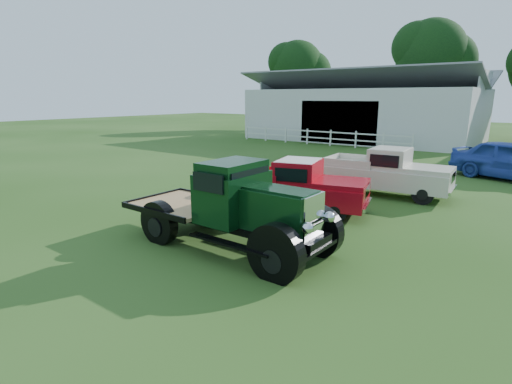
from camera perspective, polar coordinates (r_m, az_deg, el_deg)
The scene contains 8 objects.
ground at distance 10.51m, azimuth -4.85°, elevation -6.64°, with size 120.00×120.00×0.00m, color #1E430F.
shed_left at distance 36.01m, azimuth 15.15°, elevation 11.73°, with size 18.80×10.20×5.60m, color silver, non-canonical shape.
fence_rail at distance 31.13m, azimuth 8.95°, elevation 7.76°, with size 14.20×0.16×1.20m, color white, non-canonical shape.
tree_a at distance 47.27m, azimuth 5.87°, elevation 15.39°, with size 6.30×6.30×10.50m, color black, non-canonical shape.
tree_b at distance 42.71m, azimuth 23.50°, elevation 15.27°, with size 6.90×6.90×11.50m, color black, non-canonical shape.
vintage_flatbed at distance 9.63m, azimuth -3.78°, elevation -1.82°, with size 5.41×2.14×2.14m, color black, non-canonical shape.
red_pickup at distance 12.82m, azimuth 5.63°, elevation 0.97°, with size 4.65×1.79×1.70m, color #BA0B19, non-canonical shape.
white_pickup at distance 15.71m, azimuth 18.14°, elevation 2.74°, with size 4.70×1.82×1.73m, color beige, non-canonical shape.
Camera 1 is at (6.64, -7.31, 3.60)m, focal length 28.00 mm.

